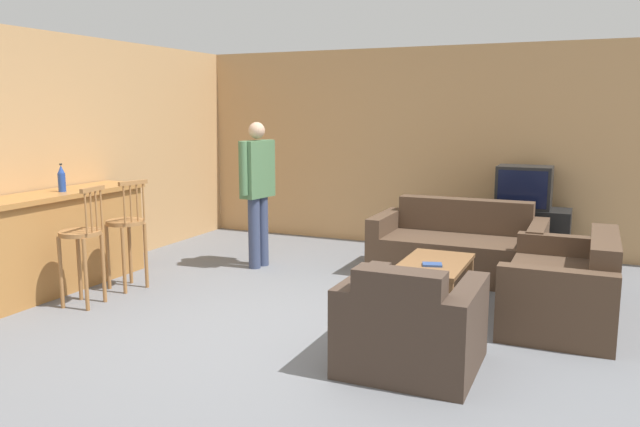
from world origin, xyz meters
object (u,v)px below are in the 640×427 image
bar_chair_near (82,243)px  coffee_table (434,269)px  tv (524,187)px  book_on_table (432,265)px  couch_far (458,249)px  bar_chair_mid (127,231)px  tv_unit (522,235)px  person_by_window (258,186)px  armchair_near (411,328)px  bottle (62,179)px  loveseat_right (565,289)px

bar_chair_near → coffee_table: 3.23m
tv → book_on_table: (-0.52, -2.33, -0.45)m
couch_far → bar_chair_mid: bearing=-147.3°
tv_unit → person_by_window: size_ratio=0.65×
tv_unit → person_by_window: person_by_window is taller
couch_far → tv_unit: size_ratio=1.69×
armchair_near → bottle: size_ratio=3.24×
bar_chair_mid → person_by_window: bearing=59.7°
bar_chair_mid → bottle: 0.82m
tv_unit → book_on_table: tv_unit is taller
bar_chair_mid → armchair_near: bearing=-13.7°
bar_chair_mid → tv_unit: 4.51m
couch_far → bottle: 4.22m
bar_chair_mid → coffee_table: 3.06m
bar_chair_mid → tv_unit: bearing=38.4°
coffee_table → tv_unit: 2.26m
bar_chair_mid → tv: (3.53, 2.79, 0.31)m
coffee_table → bottle: bearing=-167.0°
loveseat_right → bottle: size_ratio=5.45×
couch_far → tv_unit: (0.57, 0.90, 0.04)m
couch_far → person_by_window: person_by_window is taller
armchair_near → book_on_table: (-0.15, 1.24, 0.16)m
bar_chair_near → armchair_near: bar_chair_near is taller
bar_chair_near → loveseat_right: (4.11, 1.32, -0.31)m
coffee_table → tv_unit: size_ratio=0.93×
bar_chair_near → loveseat_right: bar_chair_near is taller
book_on_table → couch_far: bearing=92.1°
bottle → armchair_near: bearing=-8.3°
tv → loveseat_right: bearing=-74.4°
armchair_near → bottle: (-3.75, 0.54, 0.83)m
coffee_table → book_on_table: 0.16m
book_on_table → coffee_table: bearing=97.3°
loveseat_right → bottle: bottle is taller
loveseat_right → tv_unit: loveseat_right is taller
bar_chair_mid → couch_far: size_ratio=0.62×
armchair_near → person_by_window: person_by_window is taller
loveseat_right → person_by_window: (-3.34, 0.60, 0.65)m
couch_far → tv: bearing=57.3°
couch_far → armchair_near: (0.21, -2.67, 0.00)m
bottle → person_by_window: person_by_window is taller
bar_chair_near → armchair_near: 3.18m
tv_unit → bottle: bearing=-143.7°
tv → tv_unit: bearing=90.0°
couch_far → armchair_near: 2.68m
bar_chair_near → book_on_table: bearing=19.5°
person_by_window → loveseat_right: bearing=-10.1°
bar_chair_near → tv: bearing=43.9°
loveseat_right → coffee_table: (-1.12, -0.12, 0.09)m
bar_chair_near → person_by_window: person_by_window is taller
book_on_table → tv_unit: bearing=77.4°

